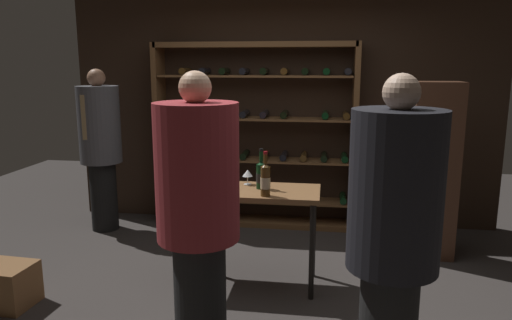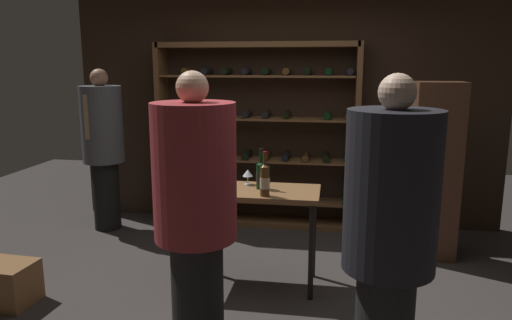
% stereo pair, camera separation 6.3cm
% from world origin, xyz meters
% --- Properties ---
extents(ground_plane, '(9.87, 9.87, 0.00)m').
position_xyz_m(ground_plane, '(0.00, 0.00, 0.00)').
color(ground_plane, '#383330').
extents(back_wall, '(4.96, 0.10, 2.86)m').
position_xyz_m(back_wall, '(0.00, 1.94, 1.43)').
color(back_wall, '#332319').
rests_on(back_wall, ground).
extents(wine_rack, '(2.32, 0.32, 2.11)m').
position_xyz_m(wine_rack, '(-0.29, 1.73, 1.06)').
color(wine_rack, brown).
rests_on(wine_rack, ground).
extents(tasting_table, '(1.21, 0.53, 0.84)m').
position_xyz_m(tasting_table, '(-0.12, 0.17, 0.74)').
color(tasting_table, brown).
rests_on(tasting_table, ground).
extents(person_guest_blue_shirt, '(0.52, 0.52, 1.83)m').
position_xyz_m(person_guest_blue_shirt, '(-0.26, -0.88, 1.00)').
color(person_guest_blue_shirt, black).
rests_on(person_guest_blue_shirt, ground).
extents(person_guest_khaki, '(0.49, 0.49, 1.83)m').
position_xyz_m(person_guest_khaki, '(0.89, -1.15, 1.00)').
color(person_guest_khaki, black).
rests_on(person_guest_khaki, ground).
extents(person_guest_plum_blouse, '(0.46, 0.47, 1.82)m').
position_xyz_m(person_guest_plum_blouse, '(-1.97, 1.30, 1.00)').
color(person_guest_plum_blouse, black).
rests_on(person_guest_plum_blouse, ground).
extents(wine_crate, '(0.50, 0.37, 0.33)m').
position_xyz_m(wine_crate, '(-1.97, -0.50, 0.17)').
color(wine_crate, brown).
rests_on(wine_crate, ground).
extents(display_cabinet, '(0.44, 0.36, 1.71)m').
position_xyz_m(display_cabinet, '(1.55, 1.06, 0.86)').
color(display_cabinet, '#4C2D1E').
rests_on(display_cabinet, ground).
extents(wine_bottle_black_capsule, '(0.08, 0.08, 0.36)m').
position_xyz_m(wine_bottle_black_capsule, '(0.06, -0.02, 0.97)').
color(wine_bottle_black_capsule, '#4C3314').
rests_on(wine_bottle_black_capsule, tasting_table).
extents(wine_bottle_red_label, '(0.09, 0.09, 0.34)m').
position_xyz_m(wine_bottle_red_label, '(-0.01, 0.20, 0.96)').
color(wine_bottle_red_label, black).
rests_on(wine_bottle_red_label, tasting_table).
extents(wine_glass_stemmed_center, '(0.09, 0.09, 0.13)m').
position_xyz_m(wine_glass_stemmed_center, '(-0.14, 0.32, 0.94)').
color(wine_glass_stemmed_center, silver).
rests_on(wine_glass_stemmed_center, tasting_table).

